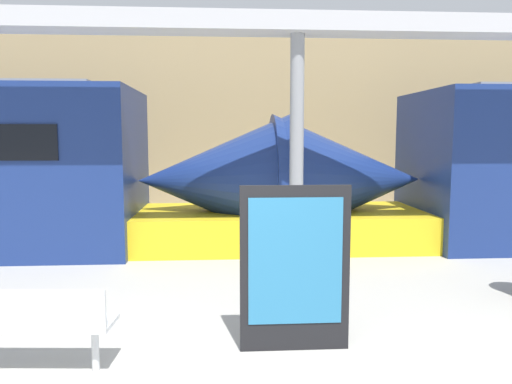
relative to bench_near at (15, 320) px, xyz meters
name	(u,v)px	position (x,y,z in m)	size (l,w,h in m)	color
station_wall	(223,126)	(1.91, 9.90, 1.98)	(56.00, 0.20, 5.00)	tan
bench_near	(15,320)	(0.00, 0.00, 0.00)	(1.77, 0.57, 0.84)	silver
poster_board	(295,268)	(2.63, 0.37, 0.34)	(1.12, 0.07, 1.71)	black
support_column_near	(297,158)	(3.04, 3.09, 1.34)	(0.21, 0.21, 3.72)	gray
canopy_beam	(298,24)	(3.04, 3.09, 3.34)	(28.00, 0.60, 0.28)	#B7B7BC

